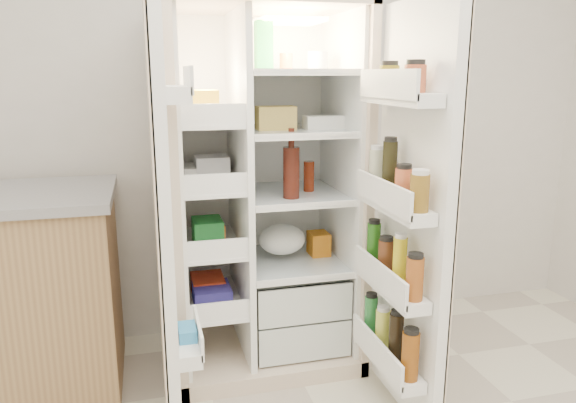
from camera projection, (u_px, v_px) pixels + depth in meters
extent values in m
cube|color=silver|center=(268.00, 96.00, 3.03)|extent=(4.00, 0.02, 2.70)
cube|color=beige|center=(249.00, 179.00, 3.03)|extent=(0.92, 0.04, 1.80)
cube|color=beige|center=(172.00, 196.00, 2.61)|extent=(0.04, 0.70, 1.80)
cube|color=beige|center=(344.00, 187.00, 2.83)|extent=(0.04, 0.70, 1.80)
cube|color=beige|center=(260.00, 6.00, 2.52)|extent=(0.92, 0.70, 0.04)
cube|color=beige|center=(263.00, 348.00, 2.92)|extent=(0.92, 0.70, 0.08)
cube|color=white|center=(250.00, 177.00, 3.00)|extent=(0.84, 0.02, 1.68)
cube|color=white|center=(178.00, 192.00, 2.62)|extent=(0.02, 0.62, 1.68)
cube|color=white|center=(339.00, 183.00, 2.82)|extent=(0.02, 0.62, 1.68)
cube|color=white|center=(240.00, 188.00, 2.69)|extent=(0.03, 0.62, 1.68)
cube|color=silver|center=(292.00, 321.00, 2.91)|extent=(0.47, 0.52, 0.19)
cube|color=silver|center=(292.00, 286.00, 2.86)|extent=(0.47, 0.52, 0.19)
cube|color=#FFD18C|center=(289.00, 21.00, 2.62)|extent=(0.30, 0.30, 0.02)
cube|color=white|center=(212.00, 299.00, 2.78)|extent=(0.28, 0.58, 0.02)
cube|color=white|center=(210.00, 243.00, 2.71)|extent=(0.28, 0.58, 0.02)
cube|color=white|center=(208.00, 184.00, 2.65)|extent=(0.28, 0.58, 0.02)
cube|color=white|center=(206.00, 122.00, 2.58)|extent=(0.28, 0.58, 0.02)
cube|color=white|center=(291.00, 261.00, 2.85)|extent=(0.49, 0.58, 0.01)
cube|color=white|center=(292.00, 193.00, 2.77)|extent=(0.49, 0.58, 0.01)
cube|color=white|center=(292.00, 130.00, 2.69)|extent=(0.49, 0.58, 0.02)
cube|color=white|center=(292.00, 72.00, 2.63)|extent=(0.49, 0.58, 0.02)
cube|color=red|center=(212.00, 288.00, 2.77)|extent=(0.16, 0.20, 0.10)
cube|color=#227C32|center=(210.00, 230.00, 2.70)|extent=(0.14, 0.18, 0.12)
cube|color=white|center=(208.00, 175.00, 2.64)|extent=(0.20, 0.22, 0.07)
cube|color=yellow|center=(205.00, 105.00, 2.56)|extent=(0.15, 0.16, 0.14)
cube|color=#3B339A|center=(212.00, 289.00, 2.77)|extent=(0.18, 0.20, 0.09)
cube|color=orange|center=(210.00, 232.00, 2.70)|extent=(0.14, 0.18, 0.10)
cube|color=silver|center=(208.00, 170.00, 2.63)|extent=(0.16, 0.16, 0.12)
sphere|color=orange|center=(273.00, 341.00, 2.81)|extent=(0.07, 0.07, 0.07)
sphere|color=orange|center=(288.00, 336.00, 2.87)|extent=(0.07, 0.07, 0.07)
sphere|color=orange|center=(308.00, 337.00, 2.86)|extent=(0.07, 0.07, 0.07)
sphere|color=orange|center=(276.00, 328.00, 2.96)|extent=(0.07, 0.07, 0.07)
sphere|color=orange|center=(295.00, 328.00, 2.96)|extent=(0.07, 0.07, 0.07)
sphere|color=orange|center=(315.00, 329.00, 2.95)|extent=(0.07, 0.07, 0.07)
sphere|color=orange|center=(264.00, 335.00, 2.88)|extent=(0.07, 0.07, 0.07)
ellipsoid|color=#406E24|center=(291.00, 282.00, 2.88)|extent=(0.26, 0.24, 0.11)
cylinder|color=#43160E|center=(291.00, 173.00, 2.61)|extent=(0.08, 0.08, 0.25)
cylinder|color=maroon|center=(309.00, 176.00, 2.77)|extent=(0.05, 0.05, 0.15)
cube|color=green|center=(264.00, 46.00, 2.56)|extent=(0.08, 0.08, 0.23)
cylinder|color=silver|center=(318.00, 61.00, 2.65)|extent=(0.10, 0.10, 0.09)
cylinder|color=#B35B29|center=(286.00, 62.00, 2.66)|extent=(0.06, 0.06, 0.08)
cube|color=white|center=(330.00, 122.00, 2.69)|extent=(0.26, 0.11, 0.06)
cube|color=tan|center=(276.00, 118.00, 2.63)|extent=(0.19, 0.10, 0.11)
ellipsoid|color=silver|center=(282.00, 245.00, 2.83)|extent=(0.24, 0.22, 0.15)
cube|color=orange|center=(319.00, 243.00, 2.91)|extent=(0.10, 0.12, 0.12)
cube|color=white|center=(164.00, 228.00, 2.08)|extent=(0.05, 0.40, 1.72)
cube|color=beige|center=(157.00, 228.00, 2.07)|extent=(0.01, 0.40, 1.72)
cube|color=white|center=(188.00, 345.00, 2.21)|extent=(0.09, 0.32, 0.06)
cube|color=white|center=(176.00, 94.00, 1.98)|extent=(0.09, 0.32, 0.06)
cube|color=#338CCC|center=(188.00, 338.00, 2.21)|extent=(0.07, 0.12, 0.10)
cube|color=white|center=(413.00, 216.00, 2.24)|extent=(0.05, 0.58, 1.72)
cube|color=beige|center=(418.00, 216.00, 2.25)|extent=(0.01, 0.58, 1.72)
cube|color=white|center=(387.00, 360.00, 2.37)|extent=(0.11, 0.50, 0.05)
cube|color=white|center=(391.00, 286.00, 2.29)|extent=(0.11, 0.50, 0.05)
cube|color=white|center=(394.00, 206.00, 2.21)|extent=(0.11, 0.50, 0.05)
cube|color=white|center=(399.00, 98.00, 2.11)|extent=(0.11, 0.50, 0.05)
cylinder|color=brown|center=(410.00, 356.00, 2.15)|extent=(0.07, 0.07, 0.20)
cylinder|color=black|center=(396.00, 339.00, 2.27)|extent=(0.06, 0.06, 0.22)
cylinder|color=#CBD246|center=(383.00, 329.00, 2.40)|extent=(0.06, 0.06, 0.18)
cylinder|color=#287A37|center=(371.00, 316.00, 2.52)|extent=(0.06, 0.06, 0.19)
cylinder|color=#924818|center=(415.00, 279.00, 2.08)|extent=(0.07, 0.07, 0.17)
cylinder|color=gold|center=(400.00, 263.00, 2.20)|extent=(0.06, 0.06, 0.21)
cylinder|color=#592C16|center=(386.00, 258.00, 2.32)|extent=(0.07, 0.07, 0.16)
cylinder|color=#226016|center=(374.00, 245.00, 2.44)|extent=(0.06, 0.06, 0.20)
cylinder|color=brown|center=(419.00, 193.00, 2.00)|extent=(0.07, 0.07, 0.14)
cylinder|color=#C55A32|center=(403.00, 186.00, 2.12)|extent=(0.07, 0.07, 0.14)
cylinder|color=black|center=(390.00, 169.00, 2.24)|extent=(0.06, 0.06, 0.23)
cylinder|color=#B6B998|center=(376.00, 170.00, 2.36)|extent=(0.06, 0.06, 0.18)
cylinder|color=#A24728|center=(415.00, 79.00, 1.98)|extent=(0.08, 0.08, 0.10)
cylinder|color=olive|center=(389.00, 78.00, 2.19)|extent=(0.08, 0.08, 0.10)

